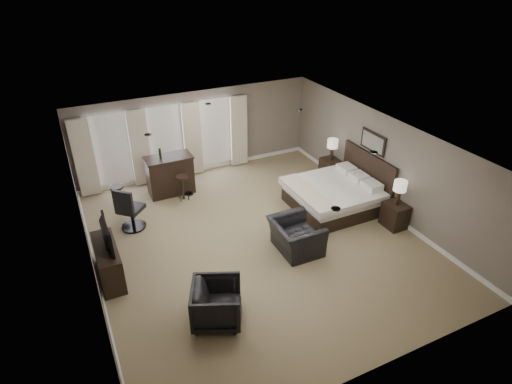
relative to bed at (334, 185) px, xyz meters
name	(u,v)px	position (x,y,z in m)	size (l,w,h in m)	color
room	(256,194)	(-2.58, -0.45, 0.59)	(7.60, 8.60, 2.64)	#7B6D4E
window_bay	(166,143)	(-3.58, 3.66, 0.49)	(5.25, 0.20, 2.30)	silver
bed	(334,185)	(0.00, 0.00, 0.00)	(2.23, 2.13, 1.42)	silver
nightstand_near	(395,215)	(0.89, -1.45, -0.39)	(0.49, 0.60, 0.65)	black
nightstand_far	(330,169)	(0.89, 1.45, -0.38)	(0.49, 0.60, 0.66)	black
lamp_near	(399,193)	(0.89, -1.45, 0.27)	(0.32, 0.32, 0.67)	beige
lamp_far	(332,150)	(0.89, 1.45, 0.28)	(0.32, 0.32, 0.67)	beige
wall_art	(373,142)	(1.12, 0.00, 1.04)	(0.04, 0.96, 0.56)	slate
dresser	(108,262)	(-6.03, -0.33, -0.30)	(0.46, 1.41, 0.82)	black
tv	(104,244)	(-6.03, -0.33, 0.18)	(1.03, 0.59, 0.13)	black
armchair_near	(296,232)	(-1.91, -1.22, -0.19)	(1.19, 0.77, 1.04)	black
armchair_far	(217,302)	(-4.38, -2.50, -0.24)	(0.91, 0.85, 0.94)	black
bar_counter	(170,175)	(-3.79, 2.75, -0.13)	(1.33, 0.69, 1.16)	black
bar_stool_left	(119,198)	(-5.33, 2.42, -0.34)	(0.35, 0.35, 0.74)	black
bar_stool_right	(183,188)	(-3.59, 2.23, -0.34)	(0.35, 0.35, 0.75)	black
desk_chair	(131,207)	(-5.18, 1.39, -0.11)	(0.61, 0.61, 1.21)	black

